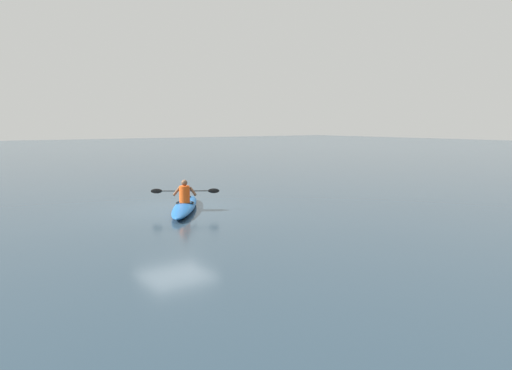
# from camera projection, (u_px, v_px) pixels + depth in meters

# --- Properties ---
(ground_plane) EXTENTS (160.00, 160.00, 0.00)m
(ground_plane) POSITION_uv_depth(u_px,v_px,m) (175.00, 209.00, 16.79)
(ground_plane) COLOR #283D4C
(kayak) EXTENTS (3.04, 4.16, 0.29)m
(kayak) POSITION_uv_depth(u_px,v_px,m) (185.00, 206.00, 16.41)
(kayak) COLOR #1959A5
(kayak) RESTS_ON ground
(kayaker) EXTENTS (2.02, 1.33, 0.79)m
(kayaker) POSITION_uv_depth(u_px,v_px,m) (185.00, 193.00, 16.33)
(kayaker) COLOR #E04C14
(kayaker) RESTS_ON kayak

